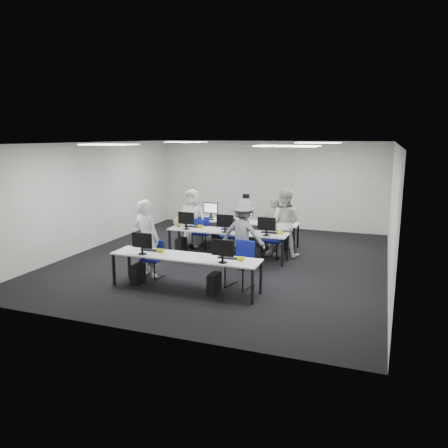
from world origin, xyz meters
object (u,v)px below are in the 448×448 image
(chair_4, at_px, (273,247))
(chair_7, at_px, (274,243))
(desk_front, at_px, (185,258))
(chair_2, at_px, (201,239))
(student_3, at_px, (274,226))
(photographer, at_px, (243,235))
(student_1, at_px, (284,223))
(chair_0, at_px, (153,266))
(chair_6, at_px, (241,242))
(chair_3, at_px, (228,242))
(student_2, at_px, (192,218))
(desk_mid, at_px, (227,233))
(student_0, at_px, (146,238))
(chair_1, at_px, (240,273))
(chair_5, at_px, (204,238))

(chair_4, xyz_separation_m, chair_7, (-0.08, 0.41, 0.02))
(desk_front, distance_m, chair_2, 3.46)
(student_3, distance_m, photographer, 1.55)
(chair_2, distance_m, student_1, 2.48)
(chair_4, height_order, student_1, student_1)
(chair_0, bearing_deg, chair_6, 69.67)
(chair_2, bearing_deg, student_3, -8.01)
(chair_3, bearing_deg, photographer, -75.64)
(student_1, bearing_deg, student_2, -2.09)
(desk_mid, bearing_deg, chair_0, -116.46)
(chair_4, bearing_deg, student_0, -123.05)
(chair_2, relative_size, chair_6, 1.02)
(student_0, bearing_deg, chair_0, 177.57)
(chair_2, relative_size, student_3, 0.55)
(chair_2, relative_size, photographer, 0.52)
(chair_4, distance_m, student_2, 2.59)
(chair_1, xyz_separation_m, chair_4, (0.11, 2.49, -0.03))
(chair_4, xyz_separation_m, student_2, (-2.51, 0.37, 0.56))
(chair_7, bearing_deg, desk_front, -126.17)
(chair_0, bearing_deg, photographer, 38.93)
(chair_6, bearing_deg, desk_front, -112.28)
(student_2, bearing_deg, student_1, -3.75)
(chair_0, height_order, chair_5, chair_5)
(chair_5, bearing_deg, chair_2, -116.02)
(chair_2, bearing_deg, chair_7, -2.68)
(chair_5, bearing_deg, student_0, -82.19)
(photographer, bearing_deg, chair_1, 109.99)
(chair_1, distance_m, chair_7, 2.91)
(student_1, bearing_deg, desk_front, 68.32)
(chair_1, height_order, chair_3, chair_1)
(desk_front, bearing_deg, photographer, 68.81)
(chair_1, height_order, chair_2, chair_1)
(chair_5, height_order, student_1, student_1)
(desk_mid, height_order, chair_5, chair_5)
(chair_5, bearing_deg, chair_6, 11.18)
(desk_front, xyz_separation_m, student_2, (-1.38, 3.42, 0.15))
(chair_2, distance_m, chair_7, 2.11)
(desk_front, relative_size, chair_6, 3.72)
(student_2, xyz_separation_m, student_3, (2.46, -0.15, -0.04))
(photographer, bearing_deg, chair_5, -38.44)
(chair_3, xyz_separation_m, chair_6, (0.31, 0.24, -0.02))
(student_1, bearing_deg, chair_7, -29.94)
(chair_6, bearing_deg, chair_4, -35.48)
(chair_6, height_order, photographer, photographer)
(chair_0, relative_size, chair_2, 0.95)
(student_1, relative_size, photographer, 1.07)
(chair_1, bearing_deg, chair_7, 102.22)
(chair_0, bearing_deg, student_0, 171.19)
(desk_mid, relative_size, chair_4, 3.64)
(chair_2, bearing_deg, student_2, 147.38)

